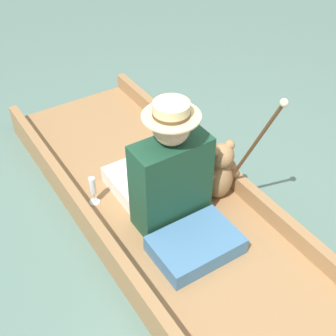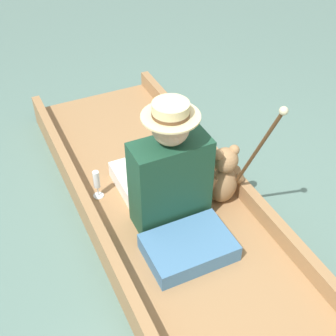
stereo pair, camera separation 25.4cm
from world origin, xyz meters
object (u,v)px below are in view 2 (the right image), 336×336
teddy_bear (224,176)px  walking_cane (257,151)px  wine_glass (97,182)px  seated_person (165,174)px

teddy_bear → walking_cane: size_ratio=0.48×
walking_cane → wine_glass: bearing=143.6°
wine_glass → walking_cane: size_ratio=0.23×
seated_person → wine_glass: 0.47m
seated_person → walking_cane: bearing=-37.4°
seated_person → wine_glass: bearing=132.8°
seated_person → teddy_bear: (0.35, -0.07, -0.10)m
seated_person → teddy_bear: 0.37m
seated_person → wine_glass: (-0.33, 0.29, -0.17)m
wine_glass → teddy_bear: bearing=-27.7°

